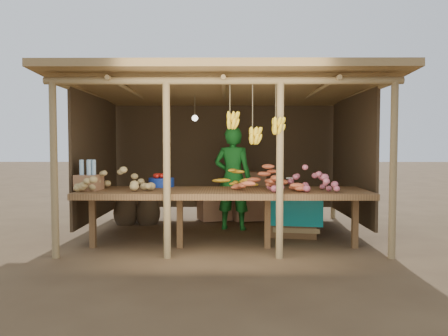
{
  "coord_description": "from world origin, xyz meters",
  "views": [
    {
      "loc": [
        0.04,
        -6.88,
        1.41
      ],
      "look_at": [
        0.0,
        0.0,
        1.05
      ],
      "focal_mm": 35.0,
      "sensor_mm": 36.0,
      "label": 1
    }
  ],
  "objects": [
    {
      "name": "stall_structure",
      "position": [
        0.02,
        0.12,
        1.93
      ],
      "size": [
        4.7,
        3.5,
        2.43
      ],
      "color": "#95794C",
      "rests_on": "ground"
    },
    {
      "name": "onion_heap",
      "position": [
        1.07,
        -1.13,
        0.98
      ],
      "size": [
        1.04,
        0.83,
        0.36
      ],
      "primitive_type": null,
      "rotation": [
        0.0,
        0.0,
        -0.35
      ],
      "color": "#C25E6D",
      "rests_on": "counter"
    },
    {
      "name": "counter",
      "position": [
        0.0,
        -0.95,
        0.74
      ],
      "size": [
        3.9,
        1.05,
        0.8
      ],
      "color": "brown",
      "rests_on": "ground"
    },
    {
      "name": "ground",
      "position": [
        0.0,
        0.0,
        0.0
      ],
      "size": [
        60.0,
        60.0,
        0.0
      ],
      "primitive_type": "plane",
      "color": "brown",
      "rests_on": "ground"
    },
    {
      "name": "tarp_crate",
      "position": [
        1.09,
        -0.09,
        0.38
      ],
      "size": [
        0.88,
        0.79,
        0.93
      ],
      "color": "brown",
      "rests_on": "ground"
    },
    {
      "name": "potato_heap",
      "position": [
        -1.44,
        -1.01,
        0.98
      ],
      "size": [
        1.16,
        0.95,
        0.37
      ],
      "primitive_type": null,
      "rotation": [
        0.0,
        0.0,
        -0.42
      ],
      "color": "tan",
      "rests_on": "counter"
    },
    {
      "name": "carton_stack",
      "position": [
        0.23,
        1.2,
        0.4
      ],
      "size": [
        1.28,
        0.59,
        0.9
      ],
      "color": "#926341",
      "rests_on": "ground"
    },
    {
      "name": "tomato_basin",
      "position": [
        -0.92,
        -0.49,
        0.88
      ],
      "size": [
        0.37,
        0.37,
        0.2
      ],
      "rotation": [
        0.0,
        0.0,
        0.1
      ],
      "color": "navy",
      "rests_on": "counter"
    },
    {
      "name": "bottle_box",
      "position": [
        -1.84,
        -0.97,
        0.96
      ],
      "size": [
        0.36,
        0.31,
        0.42
      ],
      "color": "#926341",
      "rests_on": "counter"
    },
    {
      "name": "banana_pile",
      "position": [
        0.15,
        -0.52,
        0.97
      ],
      "size": [
        0.68,
        0.51,
        0.35
      ],
      "primitive_type": null,
      "rotation": [
        0.0,
        0.0,
        0.28
      ],
      "color": "yellow",
      "rests_on": "counter"
    },
    {
      "name": "burlap_sacks",
      "position": [
        -1.55,
        0.81,
        0.26
      ],
      "size": [
        0.83,
        0.44,
        0.59
      ],
      "color": "#42311E",
      "rests_on": "ground"
    },
    {
      "name": "vendor",
      "position": [
        0.14,
        0.37,
        0.86
      ],
      "size": [
        0.7,
        0.53,
        1.72
      ],
      "primitive_type": "imported",
      "rotation": [
        0.0,
        0.0,
        2.94
      ],
      "color": "#186C21",
      "rests_on": "ground"
    },
    {
      "name": "sweet_potato_heap",
      "position": [
        0.6,
        -1.07,
        0.98
      ],
      "size": [
        1.01,
        0.79,
        0.35
      ],
      "primitive_type": null,
      "rotation": [
        0.0,
        0.0,
        0.33
      ],
      "color": "#C45932",
      "rests_on": "counter"
    }
  ]
}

